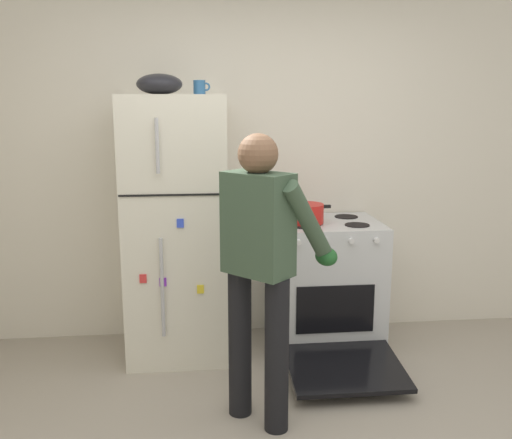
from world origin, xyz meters
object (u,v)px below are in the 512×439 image
Objects in this scene: coffee_mug at (200,87)px; mixing_bowl at (159,84)px; refrigerator at (176,228)px; stove_range at (325,286)px; person_cook at (262,256)px; red_pot at (306,213)px.

mixing_bowl is at bearing -169.22° from coffee_mug.
coffee_mug is 0.38× the size of mixing_bowl.
refrigerator is 1.46× the size of stove_range.
coffee_mug is at bearing 10.78° from mixing_bowl.
stove_range is at bearing 58.69° from person_cook.
coffee_mug is at bearing 15.40° from refrigerator.
red_pot is (-0.16, -0.03, 0.54)m from stove_range.
coffee_mug is at bearing 175.54° from stove_range.
stove_range is 1.81m from mixing_bowl.
person_cook is 5.36× the size of mixing_bowl.
red_pot is 1.17× the size of mixing_bowl.
coffee_mug reaches higher than red_pot.
coffee_mug is (0.18, 0.05, 0.95)m from refrigerator.
stove_range is 0.57m from red_pot.
refrigerator is 1.12× the size of person_cook.
refrigerator is at bearing 176.82° from red_pot.
stove_range is at bearing 11.31° from red_pot.
mixing_bowl is (-0.08, 0.00, 0.97)m from refrigerator.
stove_range is 1.21m from person_cook.
refrigerator is 16.05× the size of coffee_mug.
refrigerator is 6.02× the size of mixing_bowl.
refrigerator is 0.97m from mixing_bowl.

